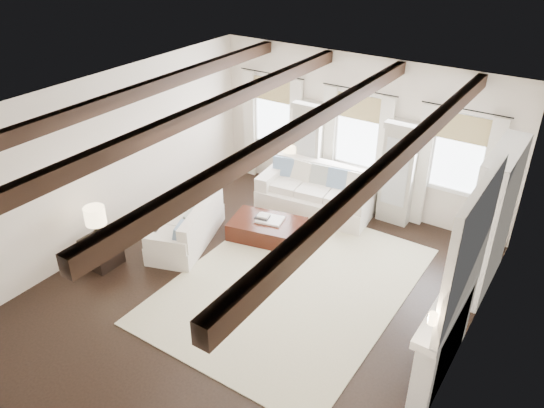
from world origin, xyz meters
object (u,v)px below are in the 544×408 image
Objects in this scene: sofa_left at (189,227)px; ottoman at (267,229)px; sofa_back at (317,193)px; side_table_back at (290,180)px; side_table_front at (102,251)px.

sofa_left reaches higher than ottoman.
sofa_back is 4.26× the size of side_table_back.
sofa_left is 1.64m from side_table_front.
side_table_back is at bearing 79.27° from sofa_left.
sofa_left is 1.51× the size of ottoman.
side_table_front is 0.97× the size of side_table_back.
side_table_front reaches higher than ottoman.
sofa_back is 0.99m from side_table_back.
side_table_back reaches higher than side_table_front.
sofa_back is at bearing -23.97° from side_table_back.
sofa_left is (-1.43, -2.40, -0.08)m from sofa_back.
ottoman is at bearing 39.05° from sofa_left.
sofa_left reaches higher than side_table_front.
sofa_back is 1.16× the size of sofa_left.
side_table_back is (-0.90, 0.40, -0.12)m from sofa_back.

